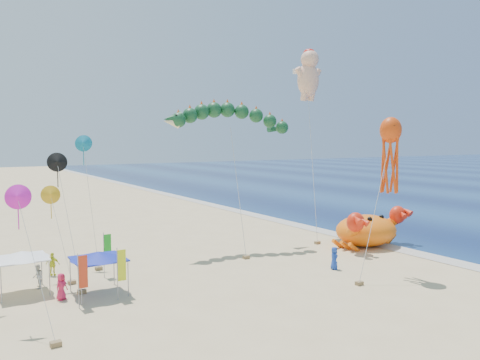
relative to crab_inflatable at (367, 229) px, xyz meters
name	(u,v)px	position (x,y,z in m)	size (l,w,h in m)	color
ground	(275,263)	(-10.66, -0.26, -1.55)	(320.00, 320.00, 0.00)	#D1B784
foam_strip	(379,245)	(1.34, -0.26, -1.54)	(320.00, 320.00, 0.00)	silver
crab_inflatable	(367,229)	(0.00, 0.00, 0.00)	(8.04, 5.56, 3.52)	orange
dragon_kite	(229,121)	(-10.96, 6.27, 9.76)	(11.82, 6.08, 12.61)	#103C1F
cherub_kite	(309,74)	(-0.24, 8.07, 14.93)	(4.50, 6.28, 18.98)	#F2B494
octopus_kite	(390,150)	(-5.54, -6.96, 7.41)	(4.91, 1.84, 11.27)	#DB400B
canopy_blue	(98,256)	(-24.49, -0.36, 0.89)	(3.36, 3.36, 2.71)	gray
canopy_white	(22,255)	(-28.50, 2.33, 0.89)	(3.22, 3.22, 2.71)	gray
feather_flags	(76,263)	(-25.70, 0.22, 0.46)	(7.88, 5.35, 3.20)	gray
beachgoers	(88,270)	(-24.40, 2.55, -0.72)	(23.43, 11.45, 1.72)	#26734B
small_kites	(45,186)	(-26.99, 2.51, 5.17)	(8.75, 14.23, 10.08)	#E619C3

